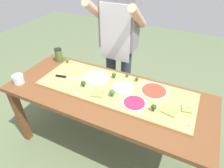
{
  "coord_description": "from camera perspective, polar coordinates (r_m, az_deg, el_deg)",
  "views": [
    {
      "loc": [
        0.64,
        -1.22,
        1.85
      ],
      "look_at": [
        0.04,
        0.02,
        0.85
      ],
      "focal_mm": 30.92,
      "sensor_mm": 36.0,
      "label": 1
    }
  ],
  "objects": [
    {
      "name": "pizza_whole_beet_magenta",
      "position": [
        1.61,
        6.62,
        -5.61
      ],
      "size": [
        0.21,
        0.21,
        0.02
      ],
      "color": "beige",
      "rests_on": "cutting_board"
    },
    {
      "name": "prep_table",
      "position": [
        1.82,
        -1.41,
        -4.78
      ],
      "size": [
        1.89,
        0.77,
        0.75
      ],
      "color": "brown",
      "rests_on": "ground"
    },
    {
      "name": "broccoli_floret_back_left",
      "position": [
        1.66,
        0.07,
        -2.48
      ],
      "size": [
        0.05,
        0.05,
        0.07
      ],
      "color": "#3F7220",
      "rests_on": "cutting_board"
    },
    {
      "name": "broccoli_floret_center_left",
      "position": [
        1.91,
        4.55,
        2.76
      ],
      "size": [
        0.03,
        0.03,
        0.05
      ],
      "color": "#366618",
      "rests_on": "cutting_board"
    },
    {
      "name": "cheese_crumble_d",
      "position": [
        1.59,
        1.13,
        -5.94
      ],
      "size": [
        0.02,
        0.02,
        0.02
      ],
      "primitive_type": "cube",
      "rotation": [
        0.0,
        0.0,
        0.15
      ],
      "color": "white",
      "rests_on": "cutting_board"
    },
    {
      "name": "broccoli_floret_center_right",
      "position": [
        1.79,
        -8.47,
        0.24
      ],
      "size": [
        0.05,
        0.05,
        0.06
      ],
      "color": "#2C5915",
      "rests_on": "cutting_board"
    },
    {
      "name": "sauce_jar",
      "position": [
        2.29,
        -15.48,
        8.25
      ],
      "size": [
        0.08,
        0.08,
        0.15
      ],
      "color": "#517033",
      "rests_on": "prep_table"
    },
    {
      "name": "chefs_knife",
      "position": [
        1.96,
        -13.62,
        1.99
      ],
      "size": [
        0.28,
        0.08,
        0.02
      ],
      "color": "#B7BABF",
      "rests_on": "cutting_board"
    },
    {
      "name": "cook_center",
      "position": [
        2.19,
        1.97,
        13.14
      ],
      "size": [
        0.54,
        0.39,
        1.67
      ],
      "color": "#333847",
      "rests_on": "ground"
    },
    {
      "name": "flour_cup",
      "position": [
        2.07,
        -25.92,
        1.18
      ],
      "size": [
        0.1,
        0.1,
        0.08
      ],
      "color": "white",
      "rests_on": "prep_table"
    },
    {
      "name": "broccoli_floret_front_right",
      "position": [
        1.86,
        7.36,
        1.46
      ],
      "size": [
        0.03,
        0.03,
        0.04
      ],
      "color": "#2C5915",
      "rests_on": "cutting_board"
    },
    {
      "name": "ground_plane",
      "position": [
        2.31,
        -1.16,
        -17.26
      ],
      "size": [
        8.0,
        8.0,
        0.0
      ],
      "primitive_type": "plane",
      "color": "#60704C"
    },
    {
      "name": "pizza_whole_tomato_red",
      "position": [
        1.77,
        12.3,
        -1.98
      ],
      "size": [
        0.26,
        0.26,
        0.02
      ],
      "color": "beige",
      "rests_on": "cutting_board"
    },
    {
      "name": "pizza_slice_near_left",
      "position": [
        1.61,
        16.77,
        -7.54
      ],
      "size": [
        0.13,
        0.13,
        0.01
      ],
      "primitive_type": "cube",
      "rotation": [
        0.0,
        0.0,
        -0.17
      ],
      "color": "#899E4C",
      "rests_on": "cutting_board"
    },
    {
      "name": "broccoli_floret_back_mid",
      "position": [
        1.89,
        0.61,
        2.73
      ],
      "size": [
        0.04,
        0.04,
        0.06
      ],
      "color": "#366618",
      "rests_on": "cutting_board"
    },
    {
      "name": "pizza_slice_far_right",
      "position": [
        1.71,
        -4.35,
        -2.75
      ],
      "size": [
        0.12,
        0.12,
        0.01
      ],
      "primitive_type": "cube",
      "rotation": [
        0.0,
        0.0,
        0.25
      ],
      "color": "#899E4C",
      "rests_on": "cutting_board"
    },
    {
      "name": "broccoli_floret_front_left",
      "position": [
        1.55,
        12.24,
        -6.69
      ],
      "size": [
        0.04,
        0.04,
        0.06
      ],
      "color": "#2C5915",
      "rests_on": "cutting_board"
    },
    {
      "name": "cutting_board",
      "position": [
        1.78,
        0.8,
        -1.54
      ],
      "size": [
        1.44,
        0.51,
        0.02
      ],
      "primitive_type": "cube",
      "color": "tan",
      "rests_on": "prep_table"
    },
    {
      "name": "cheese_crumble_a",
      "position": [
        2.14,
        -9.55,
        5.8
      ],
      "size": [
        0.02,
        0.02,
        0.02
      ],
      "primitive_type": "cube",
      "rotation": [
        0.0,
        0.0,
        0.12
      ],
      "color": "silver",
      "rests_on": "cutting_board"
    },
    {
      "name": "pizza_slice_near_right",
      "position": [
        1.66,
        21.16,
        -6.93
      ],
      "size": [
        0.09,
        0.09,
        0.01
      ],
      "primitive_type": "cube",
      "rotation": [
        0.0,
        0.0,
        0.19
      ],
      "color": "#899E4C",
      "rests_on": "cutting_board"
    },
    {
      "name": "pizza_whole_cheese_artichoke",
      "position": [
        1.9,
        -4.65,
        1.91
      ],
      "size": [
        0.26,
        0.26,
        0.02
      ],
      "color": "beige",
      "rests_on": "cutting_board"
    },
    {
      "name": "broccoli_floret_back_right",
      "position": [
        2.2,
        -13.05,
        6.83
      ],
      "size": [
        0.04,
        0.04,
        0.05
      ],
      "color": "#3F7220",
      "rests_on": "cutting_board"
    },
    {
      "name": "cheese_crumble_c",
      "position": [
        1.54,
        22.04,
        -11.15
      ],
      "size": [
        0.02,
        0.02,
        0.01
      ],
      "primitive_type": "cube",
      "rotation": [
        0.0,
        0.0,
        1.31
      ],
      "color": "silver",
      "rests_on": "cutting_board"
    },
    {
      "name": "cheese_crumble_b",
      "position": [
        1.87,
        3.67,
        1.34
      ],
      "size": [
        0.02,
        0.02,
        0.02
      ],
      "primitive_type": "cube",
      "rotation": [
        0.0,
        0.0,
        1.33
      ],
      "color": "white",
      "rests_on": "cutting_board"
    },
    {
      "name": "pizza_whole_white_garlic",
      "position": [
        1.77,
        3.39,
        -1.1
      ],
      "size": [
        0.2,
        0.2,
        0.02
      ],
      "color": "beige",
      "rests_on": "cutting_board"
    }
  ]
}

